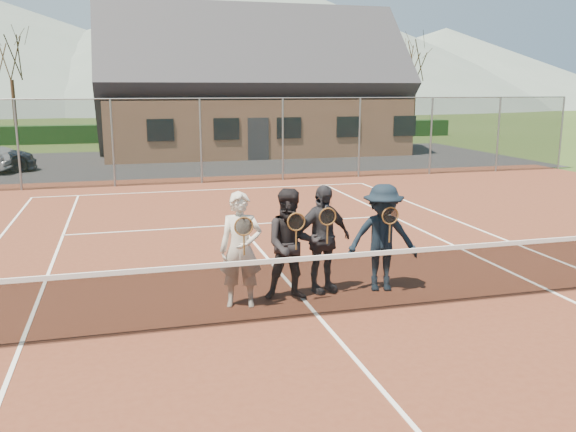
% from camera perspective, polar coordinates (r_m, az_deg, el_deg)
% --- Properties ---
extents(ground, '(220.00, 220.00, 0.00)m').
position_cam_1_polar(ground, '(28.47, -9.71, 4.95)').
color(ground, '#2C4117').
rests_on(ground, ground).
extents(court_surface, '(30.00, 30.00, 0.02)m').
position_cam_1_polar(court_surface, '(9.20, 2.81, -9.43)').
color(court_surface, '#562819').
rests_on(court_surface, ground).
extents(tarmac_carpark, '(40.00, 12.00, 0.01)m').
position_cam_1_polar(tarmac_carpark, '(28.38, -17.80, 4.54)').
color(tarmac_carpark, black).
rests_on(tarmac_carpark, ground).
extents(hedge_row, '(40.00, 1.20, 1.10)m').
position_cam_1_polar(hedge_row, '(40.34, -11.43, 7.67)').
color(hedge_row, black).
rests_on(hedge_row, ground).
extents(hill_centre, '(120.00, 120.00, 22.00)m').
position_cam_1_polar(hill_centre, '(105.89, -2.87, 16.01)').
color(hill_centre, slate).
rests_on(hill_centre, ground).
extents(hill_east, '(90.00, 90.00, 14.00)m').
position_cam_1_polar(hill_east, '(118.23, 14.43, 13.29)').
color(hill_east, slate).
rests_on(hill_east, ground).
extents(court_markings, '(11.03, 23.83, 0.01)m').
position_cam_1_polar(court_markings, '(9.20, 2.82, -9.35)').
color(court_markings, white).
rests_on(court_markings, court_surface).
extents(tennis_net, '(11.68, 0.08, 1.10)m').
position_cam_1_polar(tennis_net, '(9.03, 2.85, -6.30)').
color(tennis_net, slate).
rests_on(tennis_net, ground).
extents(perimeter_fence, '(30.07, 0.07, 3.02)m').
position_cam_1_polar(perimeter_fence, '(21.89, -8.16, 6.97)').
color(perimeter_fence, slate).
rests_on(perimeter_fence, ground).
extents(clubhouse, '(15.60, 8.20, 7.70)m').
position_cam_1_polar(clubhouse, '(32.84, -3.53, 12.97)').
color(clubhouse, '#9E6B4C').
rests_on(clubhouse, ground).
extents(tree_b, '(3.20, 3.20, 7.77)m').
position_cam_1_polar(tree_b, '(41.70, -24.67, 14.19)').
color(tree_b, '#341D13').
rests_on(tree_b, ground).
extents(tree_c, '(3.20, 3.20, 7.77)m').
position_cam_1_polar(tree_c, '(41.49, -8.99, 15.12)').
color(tree_c, '#392814').
rests_on(tree_c, ground).
extents(tree_d, '(3.20, 3.20, 7.77)m').
position_cam_1_polar(tree_d, '(43.75, 4.61, 15.04)').
color(tree_d, '#392815').
rests_on(tree_d, ground).
extents(tree_e, '(3.20, 3.20, 7.77)m').
position_cam_1_polar(tree_e, '(46.11, 11.88, 14.67)').
color(tree_e, '#3A2115').
rests_on(tree_e, ground).
extents(player_a, '(0.74, 0.58, 1.80)m').
position_cam_1_polar(player_a, '(9.38, -4.44, -3.17)').
color(player_a, beige).
rests_on(player_a, court_surface).
extents(player_b, '(0.97, 0.82, 1.80)m').
position_cam_1_polar(player_b, '(9.66, 0.33, -2.70)').
color(player_b, black).
rests_on(player_b, court_surface).
extents(player_c, '(1.13, 0.67, 1.80)m').
position_cam_1_polar(player_c, '(10.05, 3.20, -2.15)').
color(player_c, '#27272D').
rests_on(player_c, court_surface).
extents(player_d, '(1.29, 0.94, 1.80)m').
position_cam_1_polar(player_d, '(10.22, 8.84, -2.03)').
color(player_d, black).
rests_on(player_d, court_surface).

